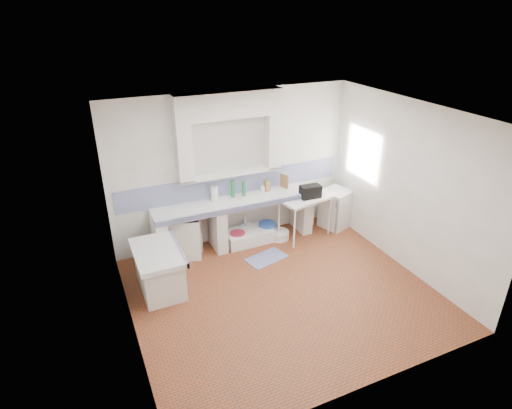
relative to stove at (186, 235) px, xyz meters
name	(u,v)px	position (x,y,z in m)	size (l,w,h in m)	color
floor	(282,293)	(1.04, -1.73, -0.38)	(4.50, 4.50, 0.00)	brown
ceiling	(288,116)	(1.04, -1.73, 2.42)	(4.50, 4.50, 0.00)	white
wall_back	(233,168)	(1.04, 0.27, 1.02)	(4.50, 4.50, 0.00)	white
wall_front	(375,292)	(1.04, -3.73, 1.02)	(4.50, 4.50, 0.00)	white
wall_left	(123,247)	(-1.21, -1.73, 1.02)	(4.50, 4.50, 0.00)	white
wall_right	(408,188)	(3.29, -1.73, 1.02)	(4.50, 4.50, 0.00)	white
alcove_mass	(229,105)	(0.94, 0.15, 2.19)	(1.90, 0.25, 0.45)	white
window_frame	(371,153)	(3.46, -0.53, 1.22)	(0.35, 0.86, 1.06)	#391E12
lace_valance	(367,134)	(3.32, -0.53, 1.60)	(0.01, 0.84, 0.24)	white
counter_slab	(235,202)	(0.94, -0.03, 0.48)	(3.00, 0.60, 0.08)	white
counter_lip	(241,208)	(0.94, -0.31, 0.48)	(3.00, 0.04, 0.10)	navy
counter_pier_left	(160,240)	(-0.46, -0.03, 0.03)	(0.20, 0.55, 0.82)	white
counter_pier_mid	(218,228)	(0.59, -0.03, 0.03)	(0.20, 0.55, 0.82)	white
counter_pier_right	(302,210)	(2.34, -0.03, 0.03)	(0.20, 0.55, 0.82)	white
peninsula_top	(157,253)	(-0.66, -0.83, 0.28)	(0.70, 1.10, 0.08)	white
peninsula_base	(160,272)	(-0.66, -0.83, -0.07)	(0.60, 1.00, 0.62)	white
peninsula_lip	(178,248)	(-0.33, -0.83, 0.28)	(0.04, 1.10, 0.10)	navy
backsplash	(234,184)	(1.04, 0.26, 0.72)	(4.27, 0.03, 0.40)	navy
stove	(186,235)	(0.00, 0.00, 0.00)	(0.54, 0.52, 0.76)	white
sink	(249,236)	(1.19, -0.06, -0.27)	(0.90, 0.49, 0.22)	white
side_table	(305,217)	(2.25, -0.29, 0.03)	(0.99, 0.55, 0.04)	white
fridge	(336,208)	(3.03, -0.19, 0.01)	(0.50, 0.50, 0.78)	white
bucket_red	(238,239)	(0.95, -0.09, -0.25)	(0.28, 0.28, 0.26)	#B72542
bucket_orange	(251,238)	(1.19, -0.14, -0.26)	(0.26, 0.26, 0.24)	#D65200
bucket_blue	(267,230)	(1.58, -0.04, -0.23)	(0.32, 0.32, 0.30)	blue
basin_white	(279,235)	(1.77, -0.19, -0.30)	(0.39, 0.39, 0.15)	white
water_bottle_a	(242,231)	(1.13, 0.12, -0.23)	(0.08, 0.08, 0.29)	silver
water_bottle_b	(248,229)	(1.26, 0.12, -0.21)	(0.09, 0.09, 0.33)	silver
black_bag	(310,192)	(2.32, -0.33, 0.56)	(0.38, 0.22, 0.24)	black
green_bottle_a	(233,189)	(0.96, 0.12, 0.68)	(0.07, 0.07, 0.32)	#1E7336
green_bottle_b	(244,188)	(1.16, 0.09, 0.67)	(0.06, 0.06, 0.29)	#1E7336
knife_block	(267,186)	(1.64, 0.11, 0.62)	(0.10, 0.08, 0.20)	olive
cutting_board	(284,181)	(2.01, 0.12, 0.66)	(0.02, 0.20, 0.27)	olive
paper_towel	(214,193)	(0.60, 0.12, 0.65)	(0.13, 0.13, 0.27)	white
soap_bottle	(262,187)	(1.55, 0.12, 0.60)	(0.08, 0.08, 0.17)	white
rug	(266,258)	(1.24, -0.73, -0.37)	(0.71, 0.41, 0.01)	#2B3592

